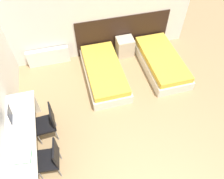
{
  "coord_description": "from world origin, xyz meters",
  "views": [
    {
      "loc": [
        -0.76,
        -0.59,
        4.17
      ],
      "look_at": [
        0.0,
        2.28,
        0.55
      ],
      "focal_mm": 35.0,
      "sensor_mm": 36.0,
      "label": 1
    }
  ],
  "objects_px": {
    "chair_near_laptop": "(47,122)",
    "bed_near_window": "(104,73)",
    "chair_near_notebook": "(50,158)",
    "laptop": "(17,117)",
    "bed_near_door": "(161,62)",
    "nightstand": "(125,47)"
  },
  "relations": [
    {
      "from": "bed_near_door",
      "to": "laptop",
      "type": "height_order",
      "value": "laptop"
    },
    {
      "from": "chair_near_laptop",
      "to": "chair_near_notebook",
      "type": "height_order",
      "value": "same"
    },
    {
      "from": "bed_near_door",
      "to": "laptop",
      "type": "relative_size",
      "value": 5.75
    },
    {
      "from": "chair_near_laptop",
      "to": "bed_near_window",
      "type": "bearing_deg",
      "value": 39.18
    },
    {
      "from": "laptop",
      "to": "bed_near_door",
      "type": "bearing_deg",
      "value": 19.95
    },
    {
      "from": "bed_near_window",
      "to": "nightstand",
      "type": "distance_m",
      "value": 1.09
    },
    {
      "from": "bed_near_window",
      "to": "laptop",
      "type": "bearing_deg",
      "value": -146.58
    },
    {
      "from": "bed_near_window",
      "to": "bed_near_door",
      "type": "xyz_separation_m",
      "value": [
        1.55,
        0.0,
        0.0
      ]
    },
    {
      "from": "laptop",
      "to": "nightstand",
      "type": "bearing_deg",
      "value": 37.02
    },
    {
      "from": "nightstand",
      "to": "chair_near_laptop",
      "type": "xyz_separation_m",
      "value": [
        -2.21,
        -2.04,
        0.22
      ]
    },
    {
      "from": "chair_near_notebook",
      "to": "laptop",
      "type": "xyz_separation_m",
      "value": [
        -0.46,
        0.78,
        0.33
      ]
    },
    {
      "from": "bed_near_window",
      "to": "laptop",
      "type": "xyz_separation_m",
      "value": [
        -1.89,
        -1.25,
        0.62
      ]
    },
    {
      "from": "bed_near_door",
      "to": "chair_near_laptop",
      "type": "xyz_separation_m",
      "value": [
        -2.99,
        -1.28,
        0.29
      ]
    },
    {
      "from": "bed_near_window",
      "to": "chair_near_notebook",
      "type": "height_order",
      "value": "chair_near_notebook"
    },
    {
      "from": "chair_near_notebook",
      "to": "bed_near_door",
      "type": "bearing_deg",
      "value": 40.17
    },
    {
      "from": "nightstand",
      "to": "chair_near_notebook",
      "type": "bearing_deg",
      "value": -128.42
    },
    {
      "from": "bed_near_door",
      "to": "chair_near_notebook",
      "type": "xyz_separation_m",
      "value": [
        -2.99,
        -2.03,
        0.29
      ]
    },
    {
      "from": "chair_near_notebook",
      "to": "laptop",
      "type": "distance_m",
      "value": 0.96
    },
    {
      "from": "bed_near_window",
      "to": "nightstand",
      "type": "height_order",
      "value": "nightstand"
    },
    {
      "from": "bed_near_window",
      "to": "chair_near_laptop",
      "type": "bearing_deg",
      "value": -138.32
    },
    {
      "from": "chair_near_notebook",
      "to": "laptop",
      "type": "height_order",
      "value": "laptop"
    },
    {
      "from": "bed_near_window",
      "to": "laptop",
      "type": "height_order",
      "value": "laptop"
    }
  ]
}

